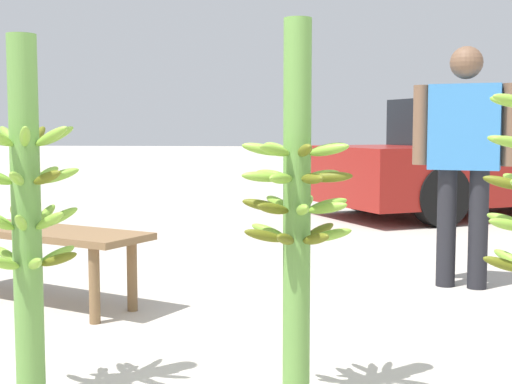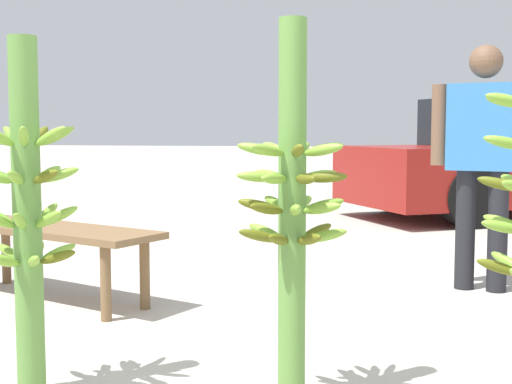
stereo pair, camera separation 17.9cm
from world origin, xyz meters
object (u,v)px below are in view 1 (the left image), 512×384
vendor_person (464,147)px  market_bench (33,238)px  banana_stalk_center (297,208)px  parked_car (494,158)px  banana_stalk_left (26,214)px

vendor_person → market_bench: vendor_person is taller
banana_stalk_center → parked_car: (2.08, 6.50, -0.07)m
parked_car → vendor_person: bearing=136.1°
banana_stalk_center → parked_car: size_ratio=0.32×
banana_stalk_center → vendor_person: (0.98, 2.14, 0.18)m
banana_stalk_left → banana_stalk_center: banana_stalk_center is taller
market_bench → parked_car: (3.76, 5.11, 0.29)m
banana_stalk_left → parked_car: size_ratio=0.31×
banana_stalk_left → vendor_person: 3.01m
banana_stalk_left → banana_stalk_center: bearing=4.9°
banana_stalk_left → vendor_person: size_ratio=0.89×
banana_stalk_center → vendor_person: 2.36m
banana_stalk_center → banana_stalk_left: bearing=-175.1°
banana_stalk_left → market_bench: size_ratio=0.89×
banana_stalk_left → parked_car: parked_car is taller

